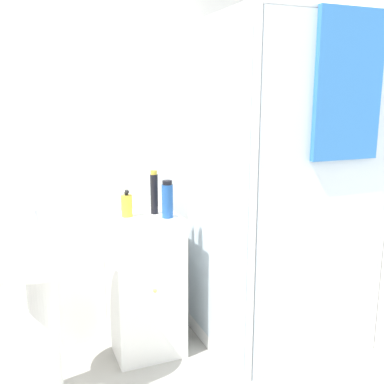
{
  "coord_description": "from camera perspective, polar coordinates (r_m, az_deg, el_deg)",
  "views": [
    {
      "loc": [
        -0.21,
        -0.99,
        1.55
      ],
      "look_at": [
        0.65,
        1.15,
        1.05
      ],
      "focal_mm": 42.0,
      "sensor_mm": 36.0,
      "label": 1
    }
  ],
  "objects": [
    {
      "name": "soap_dispenser",
      "position": [
        2.63,
        -8.29,
        -1.71
      ],
      "size": [
        0.06,
        0.07,
        0.16
      ],
      "color": "yellow",
      "rests_on": "vanity_cabinet"
    },
    {
      "name": "shampoo_bottle_tall_black",
      "position": [
        2.66,
        -4.83,
        -0.1
      ],
      "size": [
        0.04,
        0.04,
        0.26
      ],
      "color": "black",
      "rests_on": "vanity_cabinet"
    },
    {
      "name": "vanity_cabinet",
      "position": [
        2.78,
        -5.95,
        -11.57
      ],
      "size": [
        0.41,
        0.41,
        0.86
      ],
      "color": "white",
      "rests_on": "ground_plane"
    },
    {
      "name": "sink",
      "position": [
        2.4,
        -18.61,
        -10.29
      ],
      "size": [
        0.46,
        0.46,
        1.0
      ],
      "color": "white",
      "rests_on": "ground_plane"
    },
    {
      "name": "shampoo_bottle_blue",
      "position": [
        2.57,
        -3.14,
        -0.99
      ],
      "size": [
        0.06,
        0.06,
        0.22
      ],
      "color": "#1E4C93",
      "rests_on": "vanity_cabinet"
    },
    {
      "name": "wall_back",
      "position": [
        2.71,
        -17.37,
        5.35
      ],
      "size": [
        6.4,
        0.06,
        2.5
      ],
      "primitive_type": "cube",
      "color": "white",
      "rests_on": "ground_plane"
    },
    {
      "name": "shower_enclosure",
      "position": [
        2.74,
        10.72,
        -8.87
      ],
      "size": [
        0.85,
        0.88,
        1.97
      ],
      "color": "white",
      "rests_on": "ground_plane"
    }
  ]
}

